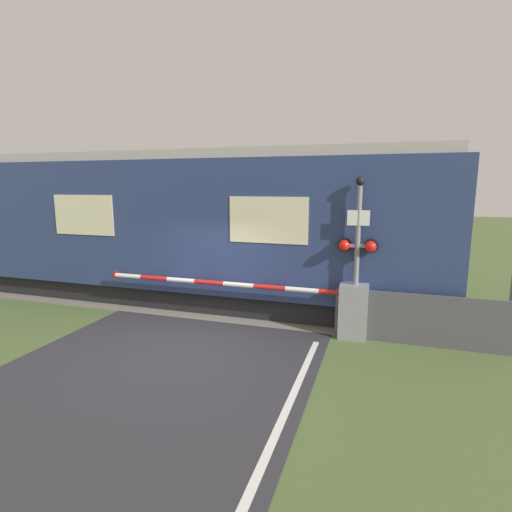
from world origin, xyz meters
TOP-DOWN VIEW (x-y plane):
  - ground_plane at (0.00, 0.00)m, footprint 80.00×80.00m
  - track_bed at (0.00, 3.14)m, footprint 36.00×3.20m
  - train at (-3.87, 3.14)m, footprint 18.65×2.79m
  - crossing_barrier at (2.68, 1.54)m, footprint 6.45×0.44m
  - signal_post at (3.27, 1.58)m, footprint 0.84×0.26m
  - roadside_fence at (4.61, 1.53)m, footprint 3.49×0.06m

SIDE VIEW (x-z plane):
  - ground_plane at x=0.00m, z-range 0.00..0.00m
  - track_bed at x=0.00m, z-range -0.04..0.09m
  - roadside_fence at x=4.61m, z-range 0.00..1.10m
  - crossing_barrier at x=2.68m, z-range 0.08..1.28m
  - signal_post at x=3.27m, z-range 0.24..3.71m
  - train at x=-3.87m, z-range 0.05..4.21m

